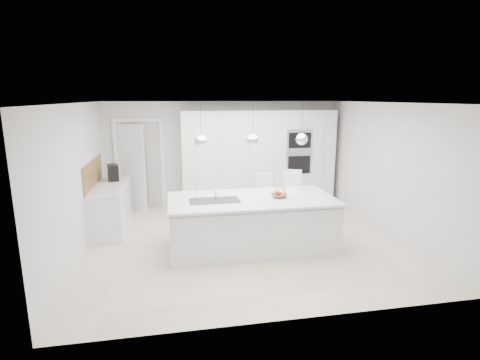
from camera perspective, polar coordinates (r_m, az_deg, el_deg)
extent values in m
plane|color=beige|center=(6.93, 0.46, -9.44)|extent=(5.50, 5.50, 0.00)
plane|color=silver|center=(9.00, -2.58, 3.92)|extent=(5.50, 0.00, 5.50)
plane|color=silver|center=(6.63, -23.55, -0.23)|extent=(0.00, 5.00, 5.00)
plane|color=white|center=(6.43, 0.50, 11.69)|extent=(5.50, 5.50, 0.00)
cube|color=white|center=(8.87, 2.83, 3.14)|extent=(3.60, 0.60, 2.30)
cube|color=white|center=(8.93, -16.62, 1.74)|extent=(0.76, 0.38, 2.00)
cube|color=white|center=(7.91, -19.03, -4.06)|extent=(0.60, 1.80, 0.86)
cube|color=white|center=(7.80, -19.27, -0.88)|extent=(0.62, 1.82, 0.04)
cube|color=brown|center=(7.80, -21.50, 0.97)|extent=(0.02, 1.80, 0.50)
cube|color=white|center=(6.53, 1.84, -6.85)|extent=(2.80, 1.20, 0.86)
cube|color=white|center=(6.44, 1.78, -2.92)|extent=(2.84, 1.40, 0.04)
cylinder|color=white|center=(6.44, -3.72, -1.37)|extent=(0.02, 0.02, 0.30)
sphere|color=white|center=(6.07, -5.96, 5.89)|extent=(0.20, 0.20, 0.20)
sphere|color=white|center=(6.20, 1.94, 6.09)|extent=(0.20, 0.20, 0.20)
sphere|color=white|center=(6.43, 9.39, 6.17)|extent=(0.20, 0.20, 0.20)
imported|color=brown|center=(6.49, 5.97, -2.36)|extent=(0.30, 0.30, 0.07)
cube|color=black|center=(8.18, -18.79, 1.09)|extent=(0.27, 0.35, 0.34)
sphere|color=red|center=(6.51, 5.80, -2.00)|extent=(0.08, 0.08, 0.08)
sphere|color=red|center=(6.46, 5.88, -2.06)|extent=(0.09, 0.09, 0.09)
torus|color=gold|center=(6.50, 6.14, -1.54)|extent=(0.25, 0.18, 0.23)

